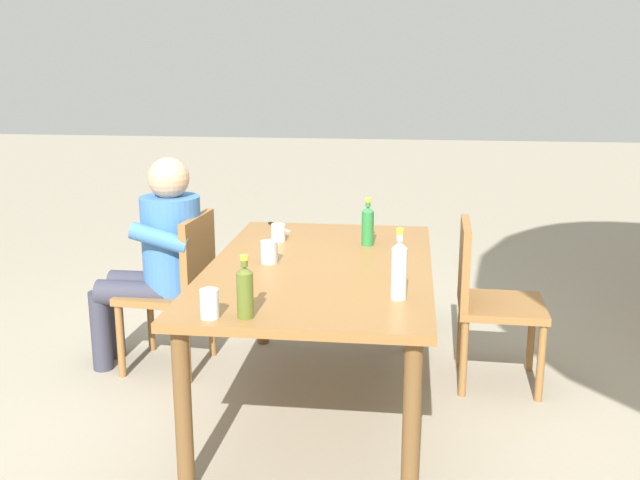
% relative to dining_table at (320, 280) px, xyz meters
% --- Properties ---
extents(ground_plane, '(24.00, 24.00, 0.00)m').
position_rel_dining_table_xyz_m(ground_plane, '(0.00, 0.00, -0.66)').
color(ground_plane, gray).
extents(dining_table, '(1.72, 1.05, 0.74)m').
position_rel_dining_table_xyz_m(dining_table, '(0.00, 0.00, 0.00)').
color(dining_table, olive).
rests_on(dining_table, ground_plane).
extents(chair_near_left, '(0.48, 0.48, 0.87)m').
position_rel_dining_table_xyz_m(chair_near_left, '(-0.38, -0.83, -0.17)').
color(chair_near_left, olive).
rests_on(chair_near_left, ground_plane).
extents(chair_far_left, '(0.45, 0.45, 0.87)m').
position_rel_dining_table_xyz_m(chair_far_left, '(-0.39, 0.82, -0.17)').
color(chair_far_left, olive).
rests_on(chair_far_left, ground_plane).
extents(person_in_white_shirt, '(0.47, 0.61, 1.18)m').
position_rel_dining_table_xyz_m(person_in_white_shirt, '(-0.39, -0.93, -0.00)').
color(person_in_white_shirt, '#3D70B2').
rests_on(person_in_white_shirt, ground_plane).
extents(bottle_green, '(0.06, 0.06, 0.25)m').
position_rel_dining_table_xyz_m(bottle_green, '(-0.40, 0.20, 0.19)').
color(bottle_green, '#287A38').
rests_on(bottle_green, dining_table).
extents(bottle_olive, '(0.06, 0.06, 0.24)m').
position_rel_dining_table_xyz_m(bottle_olive, '(0.75, -0.19, 0.18)').
color(bottle_olive, '#566623').
rests_on(bottle_olive, dining_table).
extents(bottle_clear, '(0.06, 0.06, 0.29)m').
position_rel_dining_table_xyz_m(bottle_clear, '(0.46, 0.38, 0.21)').
color(bottle_clear, white).
rests_on(bottle_clear, dining_table).
extents(cup_glass, '(0.07, 0.07, 0.11)m').
position_rel_dining_table_xyz_m(cup_glass, '(0.77, -0.32, 0.13)').
color(cup_glass, silver).
rests_on(cup_glass, dining_table).
extents(cup_steel, '(0.08, 0.08, 0.11)m').
position_rel_dining_table_xyz_m(cup_steel, '(-0.00, -0.25, 0.13)').
color(cup_steel, '#B2B7BC').
rests_on(cup_steel, dining_table).
extents(cup_white, '(0.07, 0.07, 0.09)m').
position_rel_dining_table_xyz_m(cup_white, '(-0.42, -0.28, 0.12)').
color(cup_white, white).
rests_on(cup_white, dining_table).
extents(table_knife, '(0.20, 0.16, 0.01)m').
position_rel_dining_table_xyz_m(table_knife, '(-0.74, -0.34, 0.08)').
color(table_knife, silver).
rests_on(table_knife, dining_table).
extents(backpack_by_near_side, '(0.34, 0.22, 0.47)m').
position_rel_dining_table_xyz_m(backpack_by_near_side, '(-1.24, 0.44, -0.43)').
color(backpack_by_near_side, '#47663D').
rests_on(backpack_by_near_side, ground_plane).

